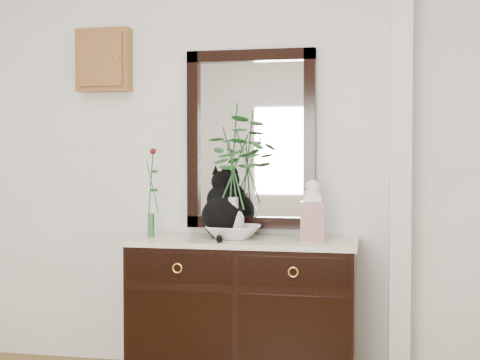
% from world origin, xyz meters
% --- Properties ---
extents(wall_back, '(3.60, 0.04, 2.70)m').
position_xyz_m(wall_back, '(0.00, 1.98, 1.35)').
color(wall_back, white).
rests_on(wall_back, ground).
extents(pilaster, '(0.12, 0.20, 2.70)m').
position_xyz_m(pilaster, '(1.00, 1.90, 1.35)').
color(pilaster, white).
rests_on(pilaster, ground).
extents(sideboard, '(1.33, 0.52, 0.82)m').
position_xyz_m(sideboard, '(0.10, 1.73, 0.47)').
color(sideboard, black).
rests_on(sideboard, ground).
extents(wall_mirror, '(0.80, 0.06, 1.10)m').
position_xyz_m(wall_mirror, '(0.10, 1.97, 1.44)').
color(wall_mirror, black).
rests_on(wall_mirror, wall_back).
extents(key_cabinet, '(0.35, 0.10, 0.40)m').
position_xyz_m(key_cabinet, '(-0.85, 1.94, 1.95)').
color(key_cabinet, brown).
rests_on(key_cabinet, wall_back).
extents(cat, '(0.36, 0.41, 0.41)m').
position_xyz_m(cat, '(-0.04, 1.79, 1.05)').
color(cat, black).
rests_on(cat, sideboard).
extents(lotus_bowl, '(0.34, 0.34, 0.08)m').
position_xyz_m(lotus_bowl, '(0.04, 1.74, 0.89)').
color(lotus_bowl, silver).
rests_on(lotus_bowl, sideboard).
extents(vase_branches, '(0.43, 0.43, 0.79)m').
position_xyz_m(vase_branches, '(0.04, 1.74, 1.26)').
color(vase_branches, silver).
rests_on(vase_branches, lotus_bowl).
extents(bud_vase_rose, '(0.08, 0.08, 0.54)m').
position_xyz_m(bud_vase_rose, '(-0.47, 1.74, 1.12)').
color(bud_vase_rose, '#2C6C36').
rests_on(bud_vase_rose, sideboard).
extents(ginger_jar, '(0.14, 0.14, 0.36)m').
position_xyz_m(ginger_jar, '(0.51, 1.71, 1.03)').
color(ginger_jar, silver).
rests_on(ginger_jar, sideboard).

